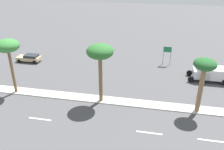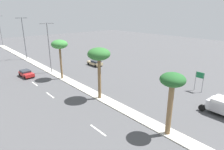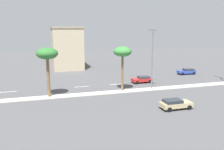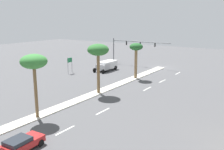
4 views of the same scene
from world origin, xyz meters
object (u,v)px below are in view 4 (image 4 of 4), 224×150
(palm_tree_right, at_px, (98,51))
(palm_tree_mid, at_px, (34,63))
(directional_road_sign, at_px, (70,62))
(sedan_red_trailing, at_px, (22,143))
(traffic_signal_gantry, at_px, (127,48))
(palm_tree_rear, at_px, (136,49))
(box_truck, at_px, (106,65))

(palm_tree_right, relative_size, palm_tree_mid, 1.02)
(directional_road_sign, height_order, sedan_red_trailing, directional_road_sign)
(traffic_signal_gantry, distance_m, palm_tree_mid, 37.97)
(palm_tree_rear, height_order, box_truck, palm_tree_rear)
(directional_road_sign, height_order, palm_tree_mid, palm_tree_mid)
(palm_tree_right, bearing_deg, palm_tree_mid, 90.33)
(directional_road_sign, relative_size, palm_tree_rear, 0.49)
(traffic_signal_gantry, bearing_deg, palm_tree_right, 110.84)
(palm_tree_rear, xyz_separation_m, palm_tree_mid, (-0.06, 24.18, 0.92))
(directional_road_sign, distance_m, palm_tree_right, 16.89)
(traffic_signal_gantry, relative_size, directional_road_sign, 4.81)
(palm_tree_right, bearing_deg, sedan_red_trailing, 105.51)
(palm_tree_mid, xyz_separation_m, box_truck, (9.12, -26.95, -5.42))
(traffic_signal_gantry, relative_size, box_truck, 2.58)
(traffic_signal_gantry, xyz_separation_m, directional_road_sign, (4.67, 16.14, -1.80))
(sedan_red_trailing, xyz_separation_m, box_truck, (14.05, -32.81, 0.49))
(palm_tree_mid, height_order, box_truck, palm_tree_mid)
(palm_tree_rear, height_order, palm_tree_right, palm_tree_right)
(directional_road_sign, xyz_separation_m, sedan_red_trailing, (-19.02, 26.43, -1.67))
(traffic_signal_gantry, bearing_deg, palm_tree_rear, 126.73)
(palm_tree_rear, xyz_separation_m, sedan_red_trailing, (-4.99, 30.04, -5.00))
(traffic_signal_gantry, height_order, palm_tree_rear, palm_tree_rear)
(traffic_signal_gantry, height_order, directional_road_sign, traffic_signal_gantry)
(palm_tree_mid, bearing_deg, traffic_signal_gantry, -75.62)
(directional_road_sign, relative_size, palm_tree_mid, 0.44)
(palm_tree_right, relative_size, box_truck, 1.24)
(traffic_signal_gantry, bearing_deg, palm_tree_mid, 104.38)
(directional_road_sign, height_order, box_truck, directional_road_sign)
(traffic_signal_gantry, height_order, palm_tree_right, palm_tree_right)
(palm_tree_mid, height_order, sedan_red_trailing, palm_tree_mid)
(palm_tree_right, bearing_deg, directional_road_sign, -30.95)
(directional_road_sign, distance_m, palm_tree_rear, 14.86)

